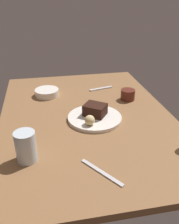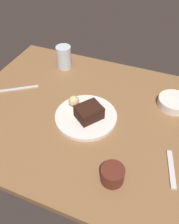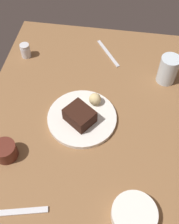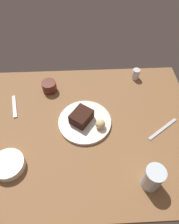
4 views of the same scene
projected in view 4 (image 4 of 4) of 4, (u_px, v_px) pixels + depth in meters
The scene contains 10 objects.
dining_table at pixel (75, 130), 101.13cm from camera, with size 120.00×84.00×3.00cm, color brown.
dessert_plate at pixel (85, 122), 101.30cm from camera, with size 25.90×25.90×1.65cm, color white.
chocolate_cake_slice at pixel (81, 117), 98.74cm from camera, with size 9.98×8.22×5.46cm, color black.
bread_roll at pixel (100, 124), 96.67cm from camera, with size 4.65×4.65×4.65cm, color #DBC184.
salt_shaker at pixel (136, 74), 118.88cm from camera, with size 4.32×4.32×6.30cm.
water_glass at pixel (153, 178), 79.10cm from camera, with size 7.72×7.72×11.93cm, color silver.
side_bowl at pixel (8, 165), 86.57cm from camera, with size 13.69×13.69×3.87cm, color white.
coffee_cup at pixel (49, 87), 113.05cm from camera, with size 7.84×7.84×5.87cm, color #562319.
dessert_spoon at pixel (14, 106), 107.84cm from camera, with size 15.00×1.80×0.70cm, color silver.
butter_knife at pixel (163, 129), 99.43cm from camera, with size 19.00×1.40×0.50cm, color silver.
Camera 4 is at (-4.42, 54.72, 87.18)cm, focal length 33.01 mm.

